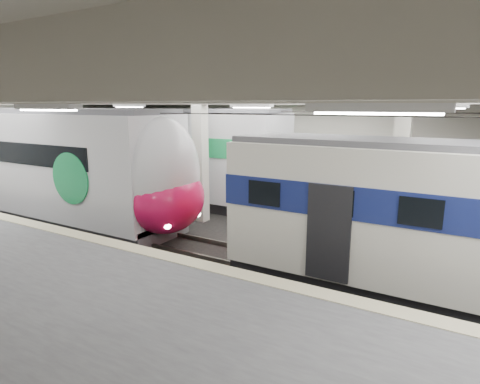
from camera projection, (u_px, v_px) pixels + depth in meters
The scene contains 4 objects.
station_hall at pixel (189, 167), 11.48m from camera, with size 36.00×24.00×5.75m.
modern_emu at pixel (64, 167), 17.09m from camera, with size 15.20×3.14×4.84m.
older_rer at pixel (468, 224), 9.69m from camera, with size 12.34×2.73×4.12m.
far_train at pixel (153, 152), 21.70m from camera, with size 15.18×3.15×4.79m.
Camera 1 is at (7.01, -10.82, 4.98)m, focal length 30.00 mm.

